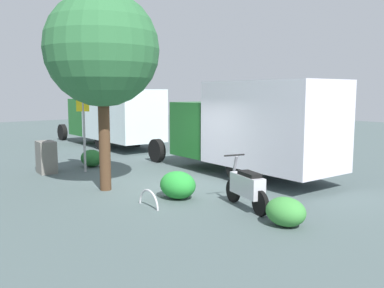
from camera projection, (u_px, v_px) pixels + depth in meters
ground_plane at (165, 186)px, 11.95m from camera, size 60.00×60.00×0.00m
box_truck_near at (250, 125)px, 13.15m from camera, size 7.62×2.51×3.04m
box_truck_far at (113, 115)px, 20.35m from camera, size 8.02×2.35×2.83m
motorcycle at (247, 187)px, 9.54m from camera, size 1.76×0.76×1.20m
stop_sign at (83, 107)px, 13.74m from camera, size 0.71×0.33×3.30m
street_tree at (102, 50)px, 10.98m from camera, size 3.08×3.08×5.38m
utility_cabinet at (46, 157)px, 13.79m from camera, size 0.80×0.61×1.07m
bike_rack_hoop at (149, 207)px, 9.77m from camera, size 0.85×0.08×0.85m
shrub_near_sign at (92, 158)px, 15.02m from camera, size 0.91×0.75×0.62m
shrub_mid_verge at (178, 185)px, 10.50m from camera, size 1.03×0.84×0.70m
shrub_by_tree at (286, 212)px, 8.35m from camera, size 0.87×0.71×0.59m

